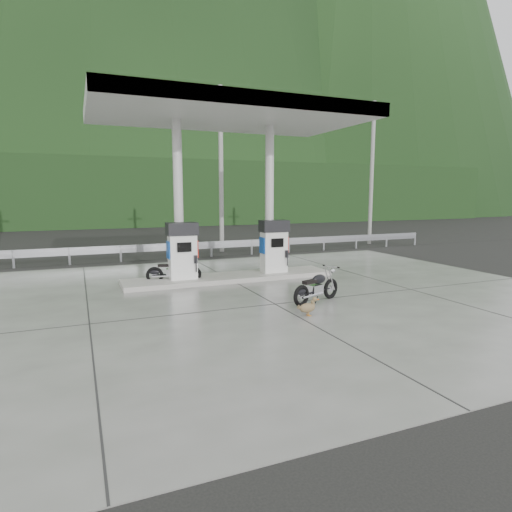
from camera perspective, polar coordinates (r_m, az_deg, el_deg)
name	(u,v)px	position (r m, az deg, el deg)	size (l,w,h in m)	color
ground	(260,296)	(12.06, 0.52, -5.41)	(160.00, 160.00, 0.00)	black
forecourt_apron	(260,296)	(12.06, 0.52, -5.37)	(18.00, 14.00, 0.02)	slate
pump_island	(230,277)	(14.32, -3.43, -2.86)	(7.00, 1.40, 0.15)	gray
gas_pump_left	(182,251)	(13.72, -9.78, 0.68)	(0.95, 0.55, 1.80)	white
gas_pump_right	(274,246)	(14.76, 2.41, 1.31)	(0.95, 0.55, 1.80)	white
canopy_column_left	(178,200)	(14.00, -10.31, 7.38)	(0.30, 0.30, 5.00)	silver
canopy_column_right	(269,199)	(15.02, 1.80, 7.55)	(0.30, 0.30, 5.00)	silver
canopy_roof	(229,114)	(14.28, -3.62, 18.39)	(8.50, 5.00, 0.40)	white
guardrail	(190,242)	(19.45, -8.81, 1.81)	(26.00, 0.16, 1.42)	#A1A3A9
road	(174,249)	(22.92, -10.88, 0.94)	(60.00, 7.00, 0.01)	black
utility_pole_b	(221,171)	(21.36, -4.68, 11.28)	(0.22, 0.22, 8.00)	gray
utility_pole_c	(372,174)	(25.62, 15.18, 10.51)	(0.22, 0.22, 8.00)	gray
tree_band	(131,193)	(41.03, -16.38, 8.08)	(80.00, 6.00, 6.00)	black
forested_hills	(109,213)	(70.98, -19.02, 5.44)	(100.00, 40.00, 140.00)	black
motorcycle_left	(174,271)	(13.96, -10.90, -1.98)	(1.64, 0.52, 0.77)	black
motorcycle_right	(317,288)	(11.38, 8.09, -4.18)	(1.67, 0.53, 0.79)	black
duck	(307,308)	(10.14, 6.85, -6.91)	(0.51, 0.14, 0.37)	brown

